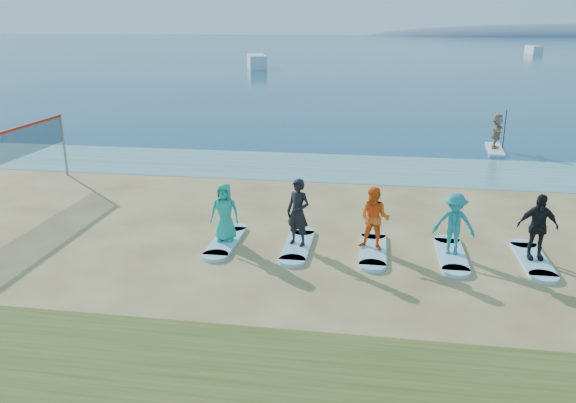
# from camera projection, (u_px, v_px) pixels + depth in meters

# --- Properties ---
(ground) EXTENTS (600.00, 600.00, 0.00)m
(ground) POSITION_uv_depth(u_px,v_px,m) (314.00, 269.00, 14.10)
(ground) COLOR tan
(ground) RESTS_ON ground
(shallow_water) EXTENTS (600.00, 600.00, 0.00)m
(shallow_water) POSITION_uv_depth(u_px,v_px,m) (341.00, 168.00, 23.98)
(shallow_water) COLOR teal
(shallow_water) RESTS_ON ground
(ocean) EXTENTS (600.00, 600.00, 0.00)m
(ocean) POSITION_uv_depth(u_px,v_px,m) (375.00, 45.00, 164.71)
(ocean) COLOR navy
(ocean) RESTS_ON ground
(island_ridge) EXTENTS (220.00, 56.00, 18.00)m
(island_ridge) POSITION_uv_depth(u_px,v_px,m) (569.00, 36.00, 282.30)
(island_ridge) COLOR slate
(island_ridge) RESTS_ON ground
(paddleboard) EXTENTS (0.99, 3.05, 0.12)m
(paddleboard) POSITION_uv_depth(u_px,v_px,m) (495.00, 149.00, 27.23)
(paddleboard) COLOR silver
(paddleboard) RESTS_ON ground
(paddleboarder) EXTENTS (0.83, 1.61, 1.66)m
(paddleboarder) POSITION_uv_depth(u_px,v_px,m) (497.00, 131.00, 26.96)
(paddleboarder) COLOR tan
(paddleboarder) RESTS_ON paddleboard
(boat_offshore_a) EXTENTS (4.50, 8.96, 1.79)m
(boat_offshore_a) POSITION_uv_depth(u_px,v_px,m) (257.00, 68.00, 78.17)
(boat_offshore_a) COLOR silver
(boat_offshore_a) RESTS_ON ground
(boat_offshore_b) EXTENTS (2.18, 6.62, 1.53)m
(boat_offshore_b) POSITION_uv_depth(u_px,v_px,m) (533.00, 53.00, 116.85)
(boat_offshore_b) COLOR silver
(boat_offshore_b) RESTS_ON ground
(surfboard_0) EXTENTS (0.70, 2.20, 0.09)m
(surfboard_0) POSITION_uv_depth(u_px,v_px,m) (226.00, 241.00, 15.75)
(surfboard_0) COLOR #9DD6F3
(surfboard_0) RESTS_ON ground
(student_0) EXTENTS (0.83, 0.57, 1.64)m
(student_0) POSITION_uv_depth(u_px,v_px,m) (225.00, 212.00, 15.49)
(student_0) COLOR teal
(student_0) RESTS_ON surfboard_0
(surfboard_1) EXTENTS (0.70, 2.20, 0.09)m
(surfboard_1) POSITION_uv_depth(u_px,v_px,m) (298.00, 246.00, 15.45)
(surfboard_1) COLOR #9DD6F3
(surfboard_1) RESTS_ON ground
(student_1) EXTENTS (0.80, 0.68, 1.85)m
(student_1) POSITION_uv_depth(u_px,v_px,m) (298.00, 212.00, 15.16)
(student_1) COLOR black
(student_1) RESTS_ON surfboard_1
(surfboard_2) EXTENTS (0.70, 2.20, 0.09)m
(surfboard_2) POSITION_uv_depth(u_px,v_px,m) (373.00, 250.00, 15.14)
(surfboard_2) COLOR #9DD6F3
(surfboard_2) RESTS_ON ground
(student_2) EXTENTS (0.96, 0.82, 1.71)m
(student_2) POSITION_uv_depth(u_px,v_px,m) (375.00, 219.00, 14.87)
(student_2) COLOR orange
(student_2) RESTS_ON surfboard_2
(surfboard_3) EXTENTS (0.70, 2.20, 0.09)m
(surfboard_3) POSITION_uv_depth(u_px,v_px,m) (451.00, 255.00, 14.84)
(surfboard_3) COLOR #9DD6F3
(surfboard_3) RESTS_ON ground
(student_3) EXTENTS (1.14, 0.75, 1.65)m
(student_3) POSITION_uv_depth(u_px,v_px,m) (454.00, 224.00, 14.57)
(student_3) COLOR teal
(student_3) RESTS_ON surfboard_3
(surfboard_4) EXTENTS (0.70, 2.20, 0.09)m
(surfboard_4) POSITION_uv_depth(u_px,v_px,m) (533.00, 260.00, 14.53)
(surfboard_4) COLOR #9DD6F3
(surfboard_4) RESTS_ON ground
(student_4) EXTENTS (1.04, 0.47, 1.73)m
(student_4) POSITION_uv_depth(u_px,v_px,m) (537.00, 227.00, 14.25)
(student_4) COLOR black
(student_4) RESTS_ON surfboard_4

